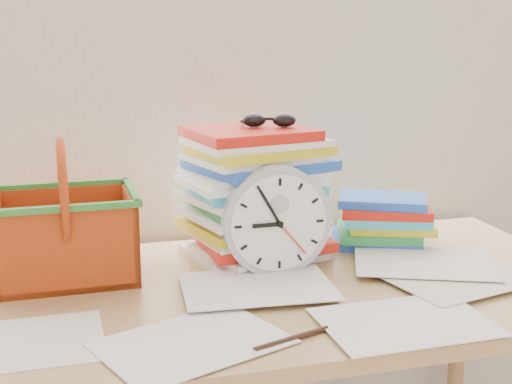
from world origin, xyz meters
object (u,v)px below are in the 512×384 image
object	(u,v)px
paper_stack	(256,193)
basket	(64,211)
book_stack	(384,220)
desk	(261,320)
clock	(276,220)

from	to	relation	value
paper_stack	basket	world-z (taller)	paper_stack
book_stack	basket	bearing A→B (deg)	-177.55
desk	paper_stack	bearing A→B (deg)	77.67
paper_stack	clock	world-z (taller)	paper_stack
desk	book_stack	bearing A→B (deg)	27.53
desk	clock	distance (m)	0.21
desk	paper_stack	xyz separation A→B (m)	(0.04, 0.19, 0.22)
basket	paper_stack	bearing A→B (deg)	4.70
basket	clock	bearing A→B (deg)	-12.87
book_stack	basket	xyz separation A→B (m)	(-0.73, -0.03, 0.08)
paper_stack	basket	size ratio (longest dim) A/B	1.07
paper_stack	clock	size ratio (longest dim) A/B	1.34
clock	book_stack	size ratio (longest dim) A/B	0.96
paper_stack	clock	xyz separation A→B (m)	(0.01, -0.13, -0.03)
clock	book_stack	distance (m)	0.33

